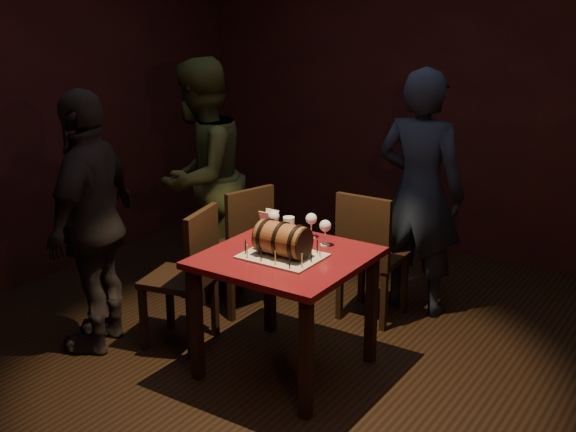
{
  "coord_description": "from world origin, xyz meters",
  "views": [
    {
      "loc": [
        2.17,
        -3.35,
        2.23
      ],
      "look_at": [
        -0.08,
        0.05,
        0.95
      ],
      "focal_mm": 45.0,
      "sensor_mm": 36.0,
      "label": 1
    }
  ],
  "objects_px": {
    "chair_left_front": "(189,270)",
    "wine_glass_mid": "(311,220)",
    "barrel_cake": "(282,239)",
    "chair_left_rear": "(242,242)",
    "chair_back": "(369,250)",
    "pint_of_ale": "(289,229)",
    "person_left_rear": "(200,178)",
    "pub_table": "(286,272)",
    "person_left_front": "(93,222)",
    "wine_glass_right": "(325,227)",
    "wine_glass_left": "(274,217)",
    "person_back": "(420,193)"
  },
  "relations": [
    {
      "from": "wine_glass_right",
      "to": "person_left_front",
      "type": "distance_m",
      "value": 1.46
    },
    {
      "from": "person_left_front",
      "to": "wine_glass_mid",
      "type": "bearing_deg",
      "value": 100.46
    },
    {
      "from": "barrel_cake",
      "to": "chair_left_rear",
      "type": "distance_m",
      "value": 1.01
    },
    {
      "from": "pub_table",
      "to": "wine_glass_right",
      "type": "bearing_deg",
      "value": 67.65
    },
    {
      "from": "wine_glass_mid",
      "to": "chair_left_rear",
      "type": "relative_size",
      "value": 0.17
    },
    {
      "from": "person_left_rear",
      "to": "person_back",
      "type": "bearing_deg",
      "value": 100.8
    },
    {
      "from": "barrel_cake",
      "to": "chair_left_rear",
      "type": "height_order",
      "value": "barrel_cake"
    },
    {
      "from": "barrel_cake",
      "to": "person_left_front",
      "type": "xyz_separation_m",
      "value": [
        -1.21,
        -0.34,
        -0.02
      ]
    },
    {
      "from": "chair_left_rear",
      "to": "chair_left_front",
      "type": "distance_m",
      "value": 0.62
    },
    {
      "from": "person_back",
      "to": "chair_left_front",
      "type": "bearing_deg",
      "value": 53.05
    },
    {
      "from": "wine_glass_left",
      "to": "wine_glass_right",
      "type": "xyz_separation_m",
      "value": [
        0.37,
        0.01,
        0.0
      ]
    },
    {
      "from": "barrel_cake",
      "to": "person_back",
      "type": "xyz_separation_m",
      "value": [
        0.28,
        1.31,
        0.02
      ]
    },
    {
      "from": "wine_glass_left",
      "to": "wine_glass_right",
      "type": "relative_size",
      "value": 1.0
    },
    {
      "from": "wine_glass_right",
      "to": "person_left_rear",
      "type": "distance_m",
      "value": 1.41
    },
    {
      "from": "person_left_rear",
      "to": "barrel_cake",
      "type": "bearing_deg",
      "value": 49.42
    },
    {
      "from": "chair_back",
      "to": "chair_left_rear",
      "type": "bearing_deg",
      "value": -157.32
    },
    {
      "from": "wine_glass_left",
      "to": "pint_of_ale",
      "type": "xyz_separation_m",
      "value": [
        0.13,
        -0.03,
        -0.05
      ]
    },
    {
      "from": "wine_glass_left",
      "to": "person_left_rear",
      "type": "distance_m",
      "value": 1.07
    },
    {
      "from": "wine_glass_mid",
      "to": "person_left_front",
      "type": "bearing_deg",
      "value": -148.43
    },
    {
      "from": "pint_of_ale",
      "to": "chair_left_rear",
      "type": "height_order",
      "value": "chair_left_rear"
    },
    {
      "from": "person_left_front",
      "to": "person_left_rear",
      "type": "bearing_deg",
      "value": 160.38
    },
    {
      "from": "wine_glass_mid",
      "to": "pint_of_ale",
      "type": "height_order",
      "value": "wine_glass_mid"
    },
    {
      "from": "wine_glass_mid",
      "to": "person_left_rear",
      "type": "bearing_deg",
      "value": 163.19
    },
    {
      "from": "person_left_front",
      "to": "wine_glass_left",
      "type": "bearing_deg",
      "value": 102.68
    },
    {
      "from": "chair_left_front",
      "to": "person_back",
      "type": "bearing_deg",
      "value": 53.62
    },
    {
      "from": "chair_back",
      "to": "person_left_rear",
      "type": "height_order",
      "value": "person_left_rear"
    },
    {
      "from": "person_left_rear",
      "to": "pub_table",
      "type": "bearing_deg",
      "value": 50.82
    },
    {
      "from": "person_back",
      "to": "chair_back",
      "type": "bearing_deg",
      "value": 61.39
    },
    {
      "from": "pub_table",
      "to": "person_back",
      "type": "bearing_deg",
      "value": 77.21
    },
    {
      "from": "barrel_cake",
      "to": "wine_glass_left",
      "type": "distance_m",
      "value": 0.4
    },
    {
      "from": "wine_glass_right",
      "to": "chair_left_rear",
      "type": "relative_size",
      "value": 0.17
    },
    {
      "from": "chair_left_rear",
      "to": "person_back",
      "type": "distance_m",
      "value": 1.3
    },
    {
      "from": "wine_glass_left",
      "to": "chair_left_front",
      "type": "height_order",
      "value": "chair_left_front"
    },
    {
      "from": "wine_glass_right",
      "to": "person_left_rear",
      "type": "bearing_deg",
      "value": 162.04
    },
    {
      "from": "barrel_cake",
      "to": "wine_glass_mid",
      "type": "bearing_deg",
      "value": 95.99
    },
    {
      "from": "barrel_cake",
      "to": "pint_of_ale",
      "type": "xyz_separation_m",
      "value": [
        -0.13,
        0.27,
        -0.04
      ]
    },
    {
      "from": "chair_left_rear",
      "to": "chair_left_front",
      "type": "relative_size",
      "value": 1.0
    },
    {
      "from": "wine_glass_right",
      "to": "chair_back",
      "type": "bearing_deg",
      "value": 91.73
    },
    {
      "from": "wine_glass_mid",
      "to": "chair_back",
      "type": "bearing_deg",
      "value": 77.3
    },
    {
      "from": "chair_left_front",
      "to": "wine_glass_mid",
      "type": "bearing_deg",
      "value": 31.76
    },
    {
      "from": "pint_of_ale",
      "to": "person_left_rear",
      "type": "relative_size",
      "value": 0.08
    },
    {
      "from": "wine_glass_left",
      "to": "person_back",
      "type": "bearing_deg",
      "value": 61.63
    },
    {
      "from": "person_left_rear",
      "to": "chair_left_front",
      "type": "bearing_deg",
      "value": 25.25
    },
    {
      "from": "pub_table",
      "to": "chair_left_rear",
      "type": "relative_size",
      "value": 0.97
    },
    {
      "from": "chair_left_rear",
      "to": "barrel_cake",
      "type": "bearing_deg",
      "value": -38.48
    },
    {
      "from": "pub_table",
      "to": "barrel_cake",
      "type": "bearing_deg",
      "value": -83.27
    },
    {
      "from": "chair_left_front",
      "to": "person_left_rear",
      "type": "bearing_deg",
      "value": 124.8
    },
    {
      "from": "barrel_cake",
      "to": "wine_glass_right",
      "type": "height_order",
      "value": "barrel_cake"
    },
    {
      "from": "chair_back",
      "to": "pint_of_ale",
      "type": "bearing_deg",
      "value": -107.91
    },
    {
      "from": "wine_glass_mid",
      "to": "chair_back",
      "type": "distance_m",
      "value": 0.67
    }
  ]
}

